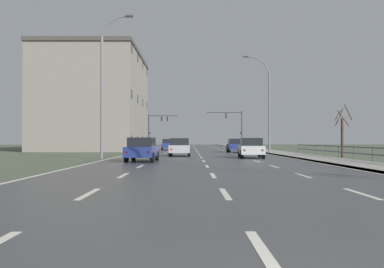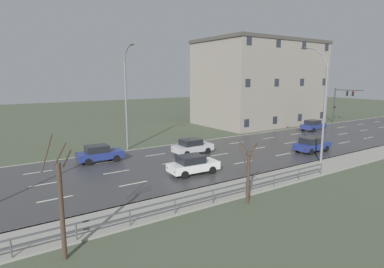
% 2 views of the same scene
% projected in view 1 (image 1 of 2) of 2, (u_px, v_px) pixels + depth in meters
% --- Properties ---
extents(ground_plane, '(160.00, 160.00, 0.12)m').
position_uv_depth(ground_plane, '(197.00, 152.00, 50.97)').
color(ground_plane, '#4C5642').
extents(road_asphalt_strip, '(14.00, 120.00, 0.03)m').
position_uv_depth(road_asphalt_strip, '(196.00, 149.00, 62.96)').
color(road_asphalt_strip, '#3D3D3F').
rests_on(road_asphalt_strip, ground).
extents(sidewalk_right, '(3.00, 120.00, 0.12)m').
position_uv_depth(sidewalk_right, '(250.00, 149.00, 63.01)').
color(sidewalk_right, gray).
rests_on(sidewalk_right, ground).
extents(guardrail, '(0.07, 32.48, 1.00)m').
position_uv_depth(guardrail, '(373.00, 152.00, 23.72)').
color(guardrail, '#515459').
rests_on(guardrail, ground).
extents(street_lamp_midground, '(2.89, 0.24, 10.45)m').
position_uv_depth(street_lamp_midground, '(267.00, 106.00, 43.18)').
color(street_lamp_midground, slate).
rests_on(street_lamp_midground, ground).
extents(street_lamp_left_bank, '(2.46, 0.24, 10.95)m').
position_uv_depth(street_lamp_left_bank, '(104.00, 88.00, 30.70)').
color(street_lamp_left_bank, slate).
rests_on(street_lamp_left_bank, ground).
extents(traffic_signal_right, '(6.03, 0.36, 6.35)m').
position_uv_depth(traffic_signal_right, '(235.00, 123.00, 68.36)').
color(traffic_signal_right, '#38383A').
rests_on(traffic_signal_right, ground).
extents(traffic_signal_left, '(4.97, 0.36, 5.83)m').
position_uv_depth(traffic_signal_left, '(156.00, 125.00, 68.83)').
color(traffic_signal_left, '#38383A').
rests_on(traffic_signal_left, ground).
extents(car_far_right, '(1.96, 4.17, 1.57)m').
position_uv_depth(car_far_right, '(142.00, 149.00, 26.43)').
color(car_far_right, navy).
rests_on(car_far_right, ground).
extents(car_near_left, '(2.02, 4.20, 1.57)m').
position_uv_depth(car_near_left, '(168.00, 144.00, 57.93)').
color(car_near_left, navy).
rests_on(car_near_left, ground).
extents(car_far_left, '(1.85, 4.10, 1.57)m').
position_uv_depth(car_far_left, '(180.00, 147.00, 35.26)').
color(car_far_left, '#B7B7BC').
rests_on(car_far_left, ground).
extents(car_near_right, '(2.02, 4.19, 1.57)m').
position_uv_depth(car_near_right, '(251.00, 148.00, 31.59)').
color(car_near_right, silver).
rests_on(car_near_right, ground).
extents(car_distant, '(1.86, 4.11, 1.57)m').
position_uv_depth(car_distant, '(235.00, 145.00, 46.23)').
color(car_distant, navy).
rests_on(car_distant, ground).
extents(brick_building, '(12.84, 19.89, 13.56)m').
position_uv_depth(brick_building, '(96.00, 102.00, 56.97)').
color(brick_building, gray).
rests_on(brick_building, ground).
extents(bare_tree_mid, '(1.30, 1.38, 4.10)m').
position_uv_depth(bare_tree_mid, '(342.00, 134.00, 31.08)').
color(bare_tree_mid, '#423328').
rests_on(bare_tree_mid, ground).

